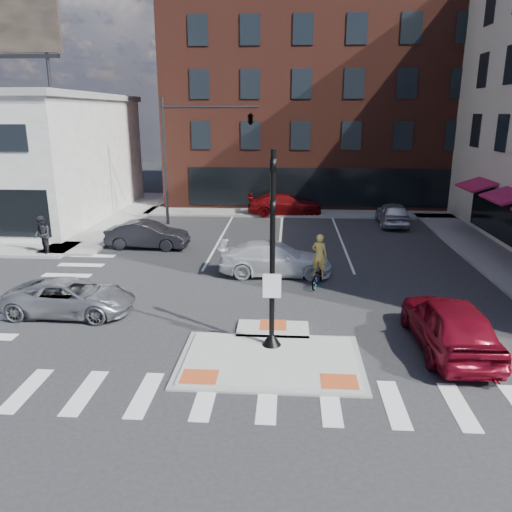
# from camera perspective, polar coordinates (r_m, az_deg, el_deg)

# --- Properties ---
(ground) EXTENTS (120.00, 120.00, 0.00)m
(ground) POSITION_cam_1_polar(r_m,az_deg,el_deg) (15.49, 1.72, -11.13)
(ground) COLOR #28282B
(ground) RESTS_ON ground
(refuge_island) EXTENTS (5.40, 4.65, 0.13)m
(refuge_island) POSITION_cam_1_polar(r_m,az_deg,el_deg) (15.24, 1.69, -11.40)
(refuge_island) COLOR gray
(refuge_island) RESTS_ON ground
(sidewalk_nw) EXTENTS (23.50, 20.50, 0.15)m
(sidewalk_nw) POSITION_cam_1_polar(r_m,az_deg,el_deg) (34.49, -26.26, 2.69)
(sidewalk_nw) COLOR gray
(sidewalk_nw) RESTS_ON ground
(sidewalk_e) EXTENTS (3.00, 24.00, 0.15)m
(sidewalk_e) POSITION_cam_1_polar(r_m,az_deg,el_deg) (26.85, 26.32, -0.75)
(sidewalk_e) COLOR gray
(sidewalk_e) RESTS_ON ground
(sidewalk_n) EXTENTS (26.00, 3.00, 0.15)m
(sidewalk_n) POSITION_cam_1_polar(r_m,az_deg,el_deg) (36.53, 7.77, 4.88)
(sidewalk_n) COLOR gray
(sidewalk_n) RESTS_ON ground
(building_n) EXTENTS (24.40, 18.40, 15.50)m
(building_n) POSITION_cam_1_polar(r_m,az_deg,el_deg) (45.83, 7.33, 16.87)
(building_n) COLOR #512319
(building_n) RESTS_ON ground
(building_far_left) EXTENTS (10.00, 12.00, 10.00)m
(building_far_left) POSITION_cam_1_polar(r_m,az_deg,el_deg) (65.95, -0.05, 14.28)
(building_far_left) COLOR slate
(building_far_left) RESTS_ON ground
(building_far_right) EXTENTS (12.00, 12.00, 12.00)m
(building_far_right) POSITION_cam_1_polar(r_m,az_deg,el_deg) (68.31, 11.40, 14.88)
(building_far_right) COLOR brown
(building_far_right) RESTS_ON ground
(signal_pole) EXTENTS (0.60, 0.60, 5.98)m
(signal_pole) POSITION_cam_1_polar(r_m,az_deg,el_deg) (14.94, 1.86, -2.37)
(signal_pole) COLOR black
(signal_pole) RESTS_ON refuge_island
(mast_arm_signal) EXTENTS (6.10, 2.24, 8.00)m
(mast_arm_signal) POSITION_cam_1_polar(r_m,az_deg,el_deg) (32.02, -3.33, 14.50)
(mast_arm_signal) COLOR black
(mast_arm_signal) RESTS_ON ground
(silver_suv) EXTENTS (4.64, 2.22, 1.28)m
(silver_suv) POSITION_cam_1_polar(r_m,az_deg,el_deg) (19.35, -20.41, -4.42)
(silver_suv) COLOR #A5A8AD
(silver_suv) RESTS_ON ground
(red_sedan) EXTENTS (2.12, 5.04, 1.70)m
(red_sedan) POSITION_cam_1_polar(r_m,az_deg,el_deg) (16.54, 21.23, -7.20)
(red_sedan) COLOR maroon
(red_sedan) RESTS_ON ground
(white_pickup) EXTENTS (5.15, 2.25, 1.47)m
(white_pickup) POSITION_cam_1_polar(r_m,az_deg,el_deg) (22.51, 2.22, -0.30)
(white_pickup) COLOR white
(white_pickup) RESTS_ON ground
(bg_car_dark) EXTENTS (4.47, 1.81, 1.44)m
(bg_car_dark) POSITION_cam_1_polar(r_m,az_deg,el_deg) (27.60, -12.30, 2.39)
(bg_car_dark) COLOR #232327
(bg_car_dark) RESTS_ON ground
(bg_car_silver) EXTENTS (1.98, 4.53, 1.52)m
(bg_car_silver) POSITION_cam_1_polar(r_m,az_deg,el_deg) (33.66, 15.36, 4.69)
(bg_car_silver) COLOR silver
(bg_car_silver) RESTS_ON ground
(bg_car_red) EXTENTS (5.47, 2.68, 1.53)m
(bg_car_red) POSITION_cam_1_polar(r_m,az_deg,el_deg) (35.83, 3.28, 5.91)
(bg_car_red) COLOR maroon
(bg_car_red) RESTS_ON ground
(cyclist) EXTENTS (1.19, 1.91, 2.26)m
(cyclist) POSITION_cam_1_polar(r_m,az_deg,el_deg) (21.14, 7.19, -1.44)
(cyclist) COLOR #3F3F44
(cyclist) RESTS_ON ground
(pedestrian_a) EXTENTS (1.19, 1.16, 1.93)m
(pedestrian_a) POSITION_cam_1_polar(r_m,az_deg,el_deg) (27.49, -23.26, 2.23)
(pedestrian_a) COLOR #222127
(pedestrian_a) RESTS_ON sidewalk_nw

